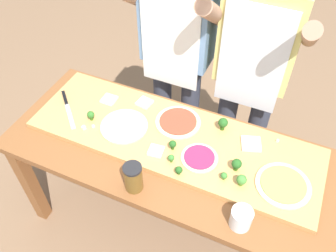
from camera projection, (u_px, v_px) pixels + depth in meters
The scene contains 27 objects.
ground_plane at pixel (175, 224), 2.36m from camera, with size 8.00×8.00×0.00m, color brown.
prep_table at pixel (177, 165), 1.88m from camera, with size 1.81×0.71×0.76m.
cutting_board at pixel (173, 138), 1.86m from camera, with size 1.53×0.49×0.03m, color tan.
chefs_knife at pixel (67, 104), 2.00m from camera, with size 0.24×0.23×0.02m.
pizza_whole_cheese_artichoke at pixel (124, 126), 1.89m from camera, with size 0.25×0.25×0.02m.
pizza_whole_beet_magenta at pixel (199, 158), 1.74m from camera, with size 0.18×0.18×0.02m.
pizza_whole_pesto_green at pixel (283, 185), 1.63m from camera, with size 0.26×0.26×0.02m.
pizza_whole_tomato_red at pixel (178, 122), 1.91m from camera, with size 0.24×0.24×0.02m.
pizza_slice_center at pixel (144, 103), 2.01m from camera, with size 0.08×0.08×0.01m, color silver.
pizza_slice_far_right at pixel (109, 99), 2.03m from camera, with size 0.08×0.08×0.01m, color silver.
pizza_slice_near_left at pixel (251, 144), 1.80m from camera, with size 0.10×0.10×0.01m, color silver.
pizza_slice_near_right at pixel (156, 151), 1.77m from camera, with size 0.07×0.07×0.01m, color silver.
broccoli_floret_front_left at pixel (172, 158), 1.71m from camera, with size 0.03×0.03×0.04m.
broccoli_floret_back_mid at pixel (236, 165), 1.67m from camera, with size 0.05×0.05×0.07m.
broccoli_floret_back_right at pixel (224, 176), 1.65m from camera, with size 0.03×0.03×0.04m.
broccoli_floret_front_mid at pixel (91, 115), 1.90m from camera, with size 0.04×0.04×0.06m.
broccoli_floret_center_right at pixel (223, 123), 1.85m from camera, with size 0.05×0.05×0.07m.
broccoli_floret_front_right at pixel (173, 144), 1.76m from camera, with size 0.04×0.04×0.06m.
broccoli_floret_back_left at pixel (242, 180), 1.62m from camera, with size 0.05×0.05×0.06m.
broccoli_floret_center_left at pixel (179, 170), 1.67m from camera, with size 0.04×0.04×0.05m.
cheese_crumble_a at pixel (278, 141), 1.82m from camera, with size 0.01×0.01×0.01m, color silver.
cheese_crumble_b at pixel (93, 126), 1.88m from camera, with size 0.01×0.01×0.01m, color white.
cheese_crumble_c at pixel (84, 128), 1.87m from camera, with size 0.02×0.02×0.02m, color silver.
flour_cup at pixel (241, 219), 1.50m from camera, with size 0.09×0.09×0.10m.
sauce_jar at pixel (133, 177), 1.61m from camera, with size 0.09×0.09×0.15m.
cook_left at pixel (177, 45), 2.04m from camera, with size 0.54×0.39×1.67m.
cook_right at pixel (254, 65), 1.92m from camera, with size 0.54×0.39×1.67m.
Camera 1 is at (0.42, -1.05, 2.17)m, focal length 37.86 mm.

